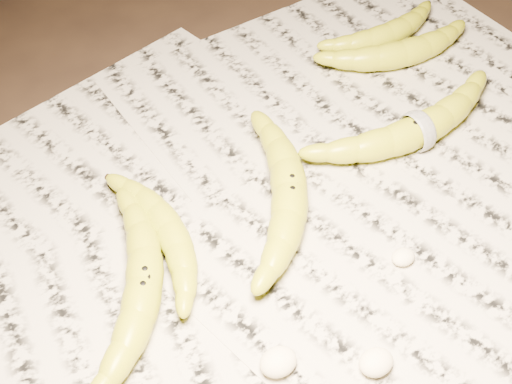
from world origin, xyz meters
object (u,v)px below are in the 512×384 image
banana_upper_a (402,52)px  banana_upper_b (388,32)px  banana_center (290,192)px  banana_taped (418,129)px  banana_left_a (143,284)px  banana_left_b (170,229)px

banana_upper_a → banana_upper_b: 0.05m
banana_upper_a → banana_center: bearing=-141.9°
banana_center → banana_taped: same height
banana_taped → banana_upper_a: (0.08, 0.13, -0.00)m
banana_taped → banana_upper_b: 0.20m
banana_left_a → banana_upper_a: size_ratio=1.14×
banana_center → banana_upper_a: (0.27, 0.14, -0.00)m
banana_taped → banana_center: bearing=-178.1°
banana_left_b → banana_taped: bearing=-89.9°
banana_center → banana_taped: bearing=-57.0°
banana_center → banana_upper_a: banana_center is taller
banana_left_a → banana_upper_a: (0.46, 0.16, -0.00)m
banana_left_a → banana_center: banana_center is taller
banana_left_a → banana_upper_a: 0.49m
banana_left_b → banana_center: banana_center is taller
banana_center → banana_upper_b: size_ratio=1.37×
banana_taped → banana_upper_a: bearing=57.9°
banana_taped → banana_upper_b: (0.10, 0.18, -0.00)m
banana_left_b → banana_center: bearing=-96.7°
banana_left_a → banana_left_b: size_ratio=1.25×
banana_upper_a → banana_taped: bearing=-111.0°
banana_left_b → banana_upper_a: bearing=-71.1°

